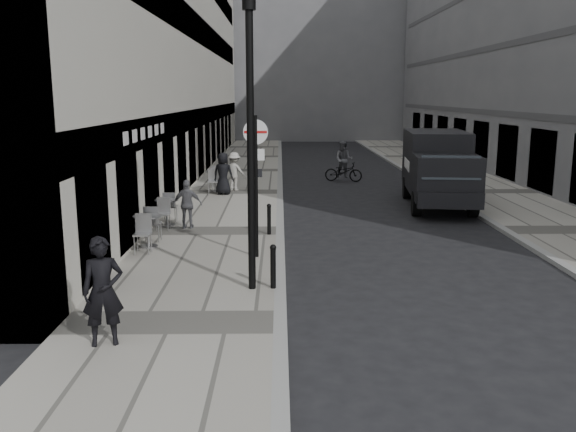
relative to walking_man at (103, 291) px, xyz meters
name	(u,v)px	position (x,y,z in m)	size (l,w,h in m)	color
ground	(280,399)	(2.92, -1.71, -1.04)	(120.00, 120.00, 0.00)	black
sidewalk	(234,193)	(0.92, 16.29, -0.98)	(4.00, 60.00, 0.12)	#A29E93
far_sidewalk	(488,193)	(11.92, 16.29, -0.98)	(4.00, 60.00, 0.12)	#A29E93
building_far	(294,26)	(4.42, 54.29, 9.96)	(24.00, 16.00, 22.00)	slate
walking_man	(103,291)	(0.00, 0.00, 0.00)	(0.67, 0.44, 1.83)	black
sign_post	(256,167)	(2.32, 5.57, 1.39)	(0.62, 0.12, 3.60)	black
lamppost	(250,130)	(2.32, 2.95, 2.46)	(0.27, 0.27, 6.07)	black
bollard_near	(273,268)	(2.77, 2.96, -0.47)	(0.12, 0.12, 0.90)	black
bollard_far	(269,220)	(2.59, 8.13, -0.49)	(0.11, 0.11, 0.86)	black
panel_van	(438,165)	(8.94, 13.41, 0.55)	(2.88, 6.20, 2.82)	black
cyclist	(344,166)	(6.05, 20.21, -0.26)	(1.96, 1.14, 2.00)	black
pedestrian_a	(188,204)	(0.05, 9.00, -0.15)	(0.89, 0.37, 1.52)	#5C5C61
pedestrian_b	(234,171)	(0.93, 16.67, -0.09)	(1.07, 0.61, 1.66)	beige
pedestrian_c	(223,174)	(0.56, 15.57, -0.04)	(0.85, 0.56, 1.75)	black
cafe_table_near	(167,210)	(-0.68, 9.44, -0.42)	(0.76, 1.71, 0.97)	#A9A9AB
cafe_table_mid	(148,228)	(-0.68, 6.62, -0.40)	(0.80, 1.80, 1.02)	#A8A8AB
cafe_table_far	(215,179)	(0.12, 16.41, -0.39)	(0.80, 1.81, 1.03)	#B7B7B9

